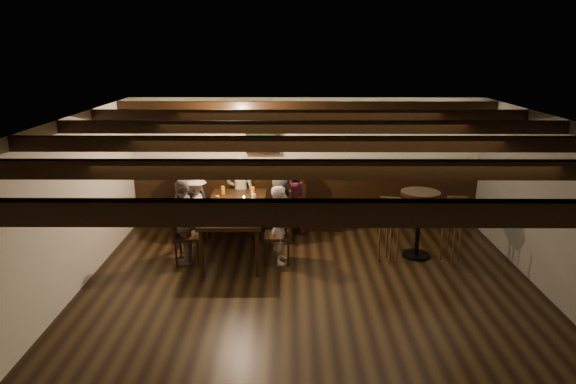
{
  "coord_description": "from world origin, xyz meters",
  "views": [
    {
      "loc": [
        -0.28,
        -5.92,
        3.31
      ],
      "look_at": [
        -0.32,
        1.3,
        1.24
      ],
      "focal_mm": 32.0,
      "sensor_mm": 36.0,
      "label": 1
    }
  ],
  "objects_px": {
    "person_right_near": "(281,208)",
    "bar_stool_right": "(452,236)",
    "person_bench_left": "(190,198)",
    "bar_stool_left": "(389,237)",
    "chair_right_far": "(279,245)",
    "chair_right_near": "(280,225)",
    "person_bench_right": "(290,198)",
    "high_top_table": "(419,214)",
    "person_bench_centre": "(241,193)",
    "person_left_far": "(184,221)",
    "person_left_near": "(194,208)",
    "person_right_far": "(281,225)",
    "dining_table": "(235,210)",
    "chair_left_near": "(197,225)",
    "chair_left_far": "(188,245)"
  },
  "relations": [
    {
      "from": "person_bench_left",
      "to": "bar_stool_left",
      "type": "distance_m",
      "value": 3.61
    },
    {
      "from": "person_right_near",
      "to": "bar_stool_right",
      "type": "height_order",
      "value": "person_right_near"
    },
    {
      "from": "person_bench_left",
      "to": "high_top_table",
      "type": "relative_size",
      "value": 1.18
    },
    {
      "from": "chair_right_near",
      "to": "person_bench_right",
      "type": "relative_size",
      "value": 0.74
    },
    {
      "from": "high_top_table",
      "to": "bar_stool_right",
      "type": "distance_m",
      "value": 0.61
    },
    {
      "from": "chair_right_near",
      "to": "person_right_near",
      "type": "distance_m",
      "value": 0.31
    },
    {
      "from": "person_right_near",
      "to": "high_top_table",
      "type": "relative_size",
      "value": 1.1
    },
    {
      "from": "chair_left_near",
      "to": "bar_stool_left",
      "type": "height_order",
      "value": "bar_stool_left"
    },
    {
      "from": "person_bench_right",
      "to": "bar_stool_left",
      "type": "distance_m",
      "value": 2.06
    },
    {
      "from": "person_bench_left",
      "to": "bar_stool_right",
      "type": "relative_size",
      "value": 1.17
    },
    {
      "from": "chair_right_near",
      "to": "dining_table",
      "type": "bearing_deg",
      "value": 122.0
    },
    {
      "from": "person_left_near",
      "to": "bar_stool_left",
      "type": "xyz_separation_m",
      "value": [
        3.21,
        -0.85,
        -0.2
      ]
    },
    {
      "from": "person_bench_left",
      "to": "person_bench_centre",
      "type": "relative_size",
      "value": 0.92
    },
    {
      "from": "dining_table",
      "to": "person_bench_right",
      "type": "xyz_separation_m",
      "value": [
        0.89,
        0.91,
        -0.07
      ]
    },
    {
      "from": "person_bench_centre",
      "to": "chair_right_near",
      "type": "bearing_deg",
      "value": 140.21
    },
    {
      "from": "dining_table",
      "to": "bar_stool_left",
      "type": "distance_m",
      "value": 2.51
    },
    {
      "from": "chair_left_far",
      "to": "bar_stool_right",
      "type": "relative_size",
      "value": 0.83
    },
    {
      "from": "chair_right_near",
      "to": "bar_stool_left",
      "type": "distance_m",
      "value": 1.95
    },
    {
      "from": "chair_right_near",
      "to": "person_bench_right",
      "type": "bearing_deg",
      "value": -21.77
    },
    {
      "from": "high_top_table",
      "to": "person_bench_centre",
      "type": "bearing_deg",
      "value": 157.09
    },
    {
      "from": "person_right_near",
      "to": "person_bench_centre",
      "type": "bearing_deg",
      "value": 51.34
    },
    {
      "from": "high_top_table",
      "to": "bar_stool_left",
      "type": "xyz_separation_m",
      "value": [
        -0.5,
        -0.21,
        -0.31
      ]
    },
    {
      "from": "person_bench_centre",
      "to": "person_left_far",
      "type": "height_order",
      "value": "person_bench_centre"
    },
    {
      "from": "person_right_far",
      "to": "bar_stool_right",
      "type": "bearing_deg",
      "value": -88.79
    },
    {
      "from": "person_bench_centre",
      "to": "person_left_near",
      "type": "relative_size",
      "value": 1.15
    },
    {
      "from": "chair_right_far",
      "to": "bar_stool_right",
      "type": "distance_m",
      "value": 2.74
    },
    {
      "from": "person_bench_centre",
      "to": "chair_right_far",
      "type": "bearing_deg",
      "value": 115.62
    },
    {
      "from": "chair_left_near",
      "to": "person_bench_right",
      "type": "height_order",
      "value": "person_bench_right"
    },
    {
      "from": "chair_right_far",
      "to": "person_bench_left",
      "type": "relative_size",
      "value": 0.71
    },
    {
      "from": "chair_left_far",
      "to": "person_left_near",
      "type": "bearing_deg",
      "value": -178.05
    },
    {
      "from": "chair_right_far",
      "to": "bar_stool_left",
      "type": "height_order",
      "value": "bar_stool_left"
    },
    {
      "from": "chair_right_far",
      "to": "bar_stool_right",
      "type": "xyz_separation_m",
      "value": [
        2.73,
        0.08,
        0.13
      ]
    },
    {
      "from": "bar_stool_left",
      "to": "bar_stool_right",
      "type": "bearing_deg",
      "value": 16.62
    },
    {
      "from": "chair_left_far",
      "to": "person_left_near",
      "type": "xyz_separation_m",
      "value": [
        -0.04,
        0.9,
        0.33
      ]
    },
    {
      "from": "bar_stool_left",
      "to": "chair_right_far",
      "type": "bearing_deg",
      "value": -165.12
    },
    {
      "from": "dining_table",
      "to": "bar_stool_right",
      "type": "xyz_separation_m",
      "value": [
        3.46,
        -0.36,
        -0.31
      ]
    },
    {
      "from": "bar_stool_right",
      "to": "person_left_far",
      "type": "bearing_deg",
      "value": -173.41
    },
    {
      "from": "person_right_near",
      "to": "high_top_table",
      "type": "xyz_separation_m",
      "value": [
        2.21,
        -0.66,
        0.11
      ]
    },
    {
      "from": "chair_right_near",
      "to": "person_right_near",
      "type": "height_order",
      "value": "person_right_near"
    },
    {
      "from": "dining_table",
      "to": "person_bench_centre",
      "type": "bearing_deg",
      "value": 90.0
    },
    {
      "from": "person_bench_right",
      "to": "bar_stool_right",
      "type": "xyz_separation_m",
      "value": [
        2.56,
        -1.27,
        -0.24
      ]
    },
    {
      "from": "dining_table",
      "to": "person_left_far",
      "type": "distance_m",
      "value": 0.88
    },
    {
      "from": "chair_left_far",
      "to": "person_left_far",
      "type": "relative_size",
      "value": 0.68
    },
    {
      "from": "person_left_far",
      "to": "bar_stool_left",
      "type": "relative_size",
      "value": 1.23
    },
    {
      "from": "person_bench_right",
      "to": "bar_stool_right",
      "type": "height_order",
      "value": "person_bench_right"
    },
    {
      "from": "bar_stool_left",
      "to": "bar_stool_right",
      "type": "distance_m",
      "value": 1.0
    },
    {
      "from": "person_left_near",
      "to": "person_right_near",
      "type": "height_order",
      "value": "person_left_near"
    },
    {
      "from": "person_bench_centre",
      "to": "person_bench_right",
      "type": "bearing_deg",
      "value": 170.54
    },
    {
      "from": "person_left_far",
      "to": "person_left_near",
      "type": "bearing_deg",
      "value": -180.0
    },
    {
      "from": "dining_table",
      "to": "person_right_near",
      "type": "distance_m",
      "value": 0.88
    }
  ]
}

